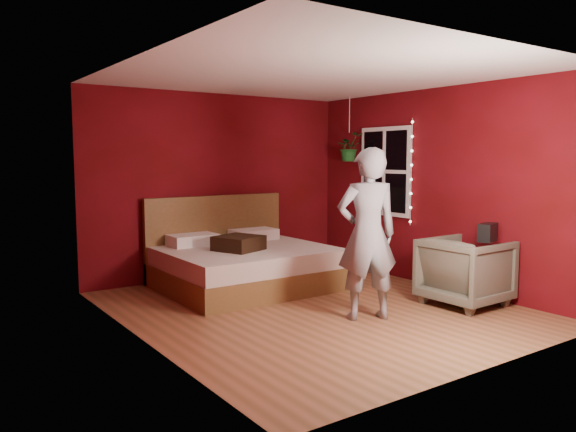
% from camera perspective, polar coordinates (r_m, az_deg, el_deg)
% --- Properties ---
extents(floor, '(4.50, 4.50, 0.00)m').
position_cam_1_polar(floor, '(6.45, 2.72, -9.34)').
color(floor, '#93593A').
rests_on(floor, ground).
extents(room_walls, '(4.04, 4.54, 2.62)m').
position_cam_1_polar(room_walls, '(6.22, 2.79, 5.76)').
color(room_walls, maroon).
rests_on(room_walls, ground).
extents(window, '(0.05, 0.97, 1.27)m').
position_cam_1_polar(window, '(8.20, 9.83, 4.48)').
color(window, white).
rests_on(window, room_walls).
extents(fairy_lights, '(0.04, 0.04, 1.45)m').
position_cam_1_polar(fairy_lights, '(7.81, 12.42, 4.36)').
color(fairy_lights, silver).
rests_on(fairy_lights, room_walls).
extents(bed, '(2.11, 1.80, 1.16)m').
position_cam_1_polar(bed, '(7.45, -4.60, -4.87)').
color(bed, brown).
rests_on(bed, ground).
extents(person, '(0.77, 0.65, 1.80)m').
position_cam_1_polar(person, '(5.92, 8.05, -1.84)').
color(person, gray).
rests_on(person, ground).
extents(armchair, '(0.88, 0.85, 0.78)m').
position_cam_1_polar(armchair, '(6.81, 17.57, -5.40)').
color(armchair, '#605C4B').
rests_on(armchair, ground).
extents(handbag, '(0.31, 0.22, 0.20)m').
position_cam_1_polar(handbag, '(6.54, 19.63, -1.57)').
color(handbag, black).
rests_on(handbag, armchair).
extents(throw_pillow, '(0.66, 0.66, 0.18)m').
position_cam_1_polar(throw_pillow, '(7.15, -5.04, -2.76)').
color(throw_pillow, black).
rests_on(throw_pillow, bed).
extents(hanging_plant, '(0.42, 0.37, 0.96)m').
position_cam_1_polar(hanging_plant, '(8.54, 6.23, 6.97)').
color(hanging_plant, silver).
rests_on(hanging_plant, room_walls).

